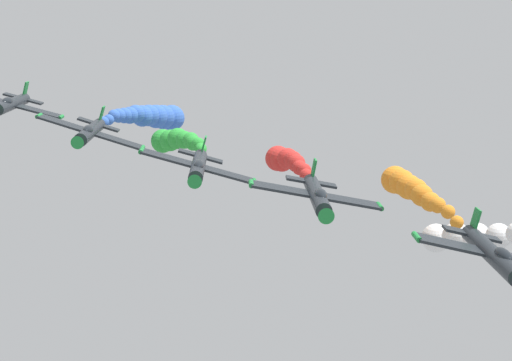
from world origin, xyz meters
TOP-DOWN VIEW (x-y plane):
  - smoke_trail_lead at (-18.81, -5.03)m, footprint 7.69×23.39m
  - airplane_left_inner at (-13.98, 11.72)m, footprint 9.39×10.35m
  - smoke_trail_left_inner at (-13.59, -9.43)m, footprint 2.69×20.08m
  - airplane_right_inner at (-4.11, 4.17)m, footprint 9.46×10.35m
  - smoke_trail_right_inner at (-3.07, -13.21)m, footprint 3.25×15.45m
  - airplane_left_outer at (4.42, -3.29)m, footprint 9.28×10.35m
  - smoke_trail_left_outer at (7.75, -23.73)m, footprint 6.72×19.14m
  - airplane_right_outer at (13.93, -9.84)m, footprint 9.20×10.35m
  - smoke_trail_right_outer at (10.92, -33.25)m, footprint 6.81×23.43m
  - airplane_trailing at (22.41, -16.66)m, footprint 9.31×10.35m

SIDE VIEW (x-z plane):
  - smoke_trail_lead at x=-18.81m, z-range 93.30..99.91m
  - smoke_trail_left_inner at x=-13.59m, z-range 98.50..101.43m
  - airplane_left_inner at x=-13.98m, z-range 99.06..102.16m
  - smoke_trail_right_inner at x=-3.07m, z-range 100.14..103.18m
  - smoke_trail_left_outer at x=7.75m, z-range 99.87..103.73m
  - airplane_right_inner at x=-4.11m, z-range 101.07..103.97m
  - smoke_trail_right_outer at x=10.92m, z-range 100.70..105.46m
  - airplane_left_outer at x=4.42m, z-range 101.48..104.79m
  - airplane_right_outer at x=13.93m, z-range 103.17..106.62m
  - airplane_trailing at x=22.41m, z-range 104.89..108.15m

